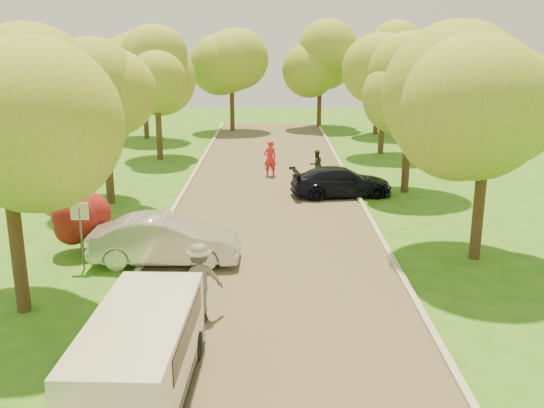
{
  "coord_description": "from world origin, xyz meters",
  "views": [
    {
      "loc": [
        0.1,
        -13.84,
        6.99
      ],
      "look_at": [
        0.11,
        7.05,
        1.3
      ],
      "focal_mm": 40.0,
      "sensor_mm": 36.0,
      "label": 1
    }
  ],
  "objects_px": {
    "street_sign": "(80,222)",
    "dark_sedan": "(341,182)",
    "minivan": "(141,354)",
    "person_striped": "(270,159)",
    "person_olive": "(316,164)",
    "silver_sedan": "(166,240)",
    "longboard": "(201,313)",
    "skateboarder": "(200,278)"
  },
  "relations": [
    {
      "from": "minivan",
      "to": "person_striped",
      "type": "height_order",
      "value": "person_striped"
    },
    {
      "from": "silver_sedan",
      "to": "skateboarder",
      "type": "xyz_separation_m",
      "value": [
        1.55,
        -3.91,
        0.28
      ]
    },
    {
      "from": "person_striped",
      "to": "person_olive",
      "type": "distance_m",
      "value": 2.47
    },
    {
      "from": "street_sign",
      "to": "longboard",
      "type": "height_order",
      "value": "street_sign"
    },
    {
      "from": "silver_sedan",
      "to": "person_striped",
      "type": "distance_m",
      "value": 13.27
    },
    {
      "from": "longboard",
      "to": "person_striped",
      "type": "xyz_separation_m",
      "value": [
        1.77,
        16.76,
        0.84
      ]
    },
    {
      "from": "silver_sedan",
      "to": "skateboarder",
      "type": "height_order",
      "value": "skateboarder"
    },
    {
      "from": "dark_sedan",
      "to": "person_striped",
      "type": "xyz_separation_m",
      "value": [
        -3.28,
        4.18,
        0.27
      ]
    },
    {
      "from": "minivan",
      "to": "person_striped",
      "type": "xyz_separation_m",
      "value": [
        2.52,
        20.4,
        0.01
      ]
    },
    {
      "from": "street_sign",
      "to": "person_striped",
      "type": "distance_m",
      "value": 14.62
    },
    {
      "from": "dark_sedan",
      "to": "skateboarder",
      "type": "bearing_deg",
      "value": 150.25
    },
    {
      "from": "longboard",
      "to": "person_striped",
      "type": "distance_m",
      "value": 16.87
    },
    {
      "from": "minivan",
      "to": "skateboarder",
      "type": "xyz_separation_m",
      "value": [
        0.75,
        3.65,
        0.13
      ]
    },
    {
      "from": "person_olive",
      "to": "silver_sedan",
      "type": "bearing_deg",
      "value": 40.3
    },
    {
      "from": "dark_sedan",
      "to": "person_striped",
      "type": "relative_size",
      "value": 2.45
    },
    {
      "from": "dark_sedan",
      "to": "longboard",
      "type": "xyz_separation_m",
      "value": [
        -5.05,
        -12.58,
        -0.57
      ]
    },
    {
      "from": "skateboarder",
      "to": "person_olive",
      "type": "bearing_deg",
      "value": -118.76
    },
    {
      "from": "person_striped",
      "to": "dark_sedan",
      "type": "bearing_deg",
      "value": 111.16
    },
    {
      "from": "dark_sedan",
      "to": "person_striped",
      "type": "distance_m",
      "value": 5.32
    },
    {
      "from": "person_striped",
      "to": "skateboarder",
      "type": "bearing_deg",
      "value": 66.95
    },
    {
      "from": "longboard",
      "to": "person_olive",
      "type": "xyz_separation_m",
      "value": [
        4.16,
        16.19,
        0.64
      ]
    },
    {
      "from": "street_sign",
      "to": "person_striped",
      "type": "height_order",
      "value": "street_sign"
    },
    {
      "from": "skateboarder",
      "to": "dark_sedan",
      "type": "bearing_deg",
      "value": -126.22
    },
    {
      "from": "skateboarder",
      "to": "silver_sedan",
      "type": "bearing_deg",
      "value": -82.77
    },
    {
      "from": "silver_sedan",
      "to": "person_striped",
      "type": "bearing_deg",
      "value": -14.29
    },
    {
      "from": "person_olive",
      "to": "minivan",
      "type": "bearing_deg",
      "value": 51.33
    },
    {
      "from": "street_sign",
      "to": "longboard",
      "type": "relative_size",
      "value": 2.17
    },
    {
      "from": "minivan",
      "to": "person_striped",
      "type": "bearing_deg",
      "value": 84.79
    },
    {
      "from": "person_striped",
      "to": "person_olive",
      "type": "xyz_separation_m",
      "value": [
        2.39,
        -0.56,
        -0.2
      ]
    },
    {
      "from": "silver_sedan",
      "to": "longboard",
      "type": "height_order",
      "value": "silver_sedan"
    },
    {
      "from": "minivan",
      "to": "person_olive",
      "type": "distance_m",
      "value": 20.44
    },
    {
      "from": "street_sign",
      "to": "person_olive",
      "type": "bearing_deg",
      "value": 57.4
    },
    {
      "from": "street_sign",
      "to": "minivan",
      "type": "relative_size",
      "value": 0.45
    },
    {
      "from": "street_sign",
      "to": "dark_sedan",
      "type": "distance_m",
      "value": 12.99
    },
    {
      "from": "person_olive",
      "to": "dark_sedan",
      "type": "bearing_deg",
      "value": 79.09
    },
    {
      "from": "minivan",
      "to": "longboard",
      "type": "relative_size",
      "value": 4.82
    },
    {
      "from": "street_sign",
      "to": "silver_sedan",
      "type": "relative_size",
      "value": 0.46
    },
    {
      "from": "skateboarder",
      "to": "person_striped",
      "type": "relative_size",
      "value": 0.99
    },
    {
      "from": "minivan",
      "to": "person_olive",
      "type": "bearing_deg",
      "value": 77.93
    },
    {
      "from": "skateboarder",
      "to": "person_olive",
      "type": "distance_m",
      "value": 16.72
    },
    {
      "from": "longboard",
      "to": "skateboarder",
      "type": "height_order",
      "value": "skateboarder"
    },
    {
      "from": "minivan",
      "to": "person_olive",
      "type": "xyz_separation_m",
      "value": [
        4.91,
        19.84,
        -0.19
      ]
    }
  ]
}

